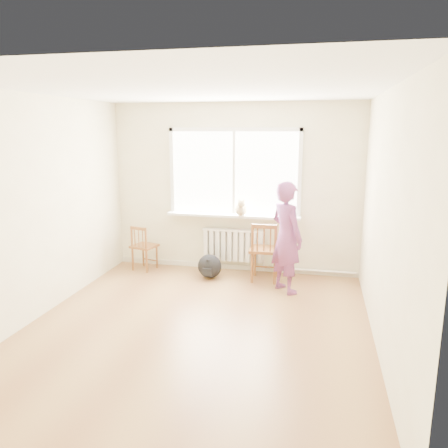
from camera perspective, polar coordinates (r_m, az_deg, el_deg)
The scene contains 13 objects.
floor at distance 5.30m, azimuth -3.49°, elevation -13.30°, with size 4.50×4.50×0.00m, color olive.
ceiling at distance 4.79m, azimuth -3.93°, elevation 17.23°, with size 4.50×4.50×0.00m, color white.
back_wall at distance 7.03m, azimuth 1.38°, elevation 4.65°, with size 4.00×0.01×2.70m, color beige.
window at distance 6.97m, azimuth 1.35°, elevation 7.16°, with size 2.12×0.05×1.42m.
windowsill at distance 6.99m, azimuth 1.19°, elevation 1.12°, with size 2.15×0.22×0.04m, color white.
radiator at distance 7.12m, azimuth 1.20°, elevation -2.73°, with size 1.00×0.12×0.55m.
heating_pipe at distance 7.13m, azimuth 11.19°, elevation -5.97°, with size 0.04×0.04×1.40m, color silver.
baseboard at distance 7.31m, azimuth 1.30°, elevation -5.61°, with size 4.00×0.03×0.08m, color beige.
chair_left at distance 7.30m, azimuth -10.54°, elevation -3.07°, with size 0.45×0.43×0.75m.
chair_right at distance 6.66m, azimuth 5.31°, elevation -3.64°, with size 0.46×0.44×0.91m.
person at distance 6.20m, azimuth 8.16°, elevation -1.74°, with size 0.58×0.38×1.59m, color #B83D6E.
cat at distance 6.85m, azimuth 2.27°, elevation 2.07°, with size 0.24×0.44×0.30m.
backpack at distance 6.85m, azimuth -1.89°, elevation -5.53°, with size 0.38×0.28×0.38m, color black.
Camera 1 is at (1.33, -4.59, 2.29)m, focal length 35.00 mm.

